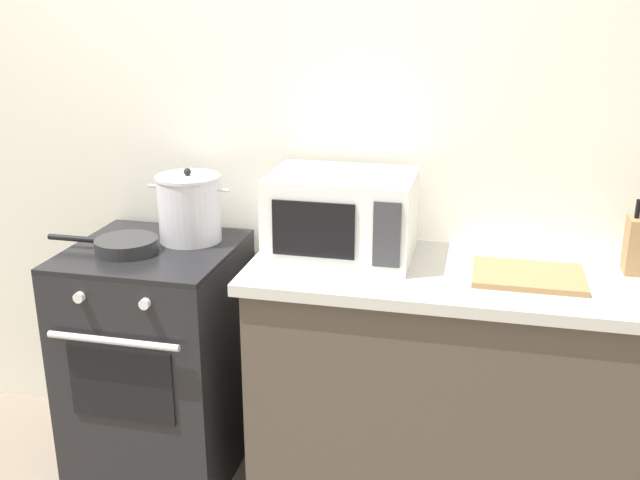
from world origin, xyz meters
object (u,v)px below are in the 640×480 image
Objects in this scene: stove at (160,359)px; microwave at (342,216)px; cutting_board at (528,276)px; stock_pot at (189,208)px; frying_pan at (125,245)px.

microwave is (0.70, 0.08, 0.61)m from stove.
microwave reaches higher than stove.
stock_pot is at bearing 174.47° from cutting_board.
frying_pan reaches higher than stove.
microwave reaches higher than stock_pot.
cutting_board is at bearing -6.92° from microwave.
cutting_board is at bearing 0.05° from stove.
frying_pan is 1.42m from cutting_board.
stock_pot is 0.90× the size of cutting_board.
stock_pot reaches higher than cutting_board.
frying_pan is at bearing -141.63° from stove.
frying_pan is (-0.18, -0.18, -0.10)m from stock_pot.
stove is 2.56× the size of cutting_board.
frying_pan is at bearing -169.96° from microwave.
frying_pan is 1.19× the size of cutting_board.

